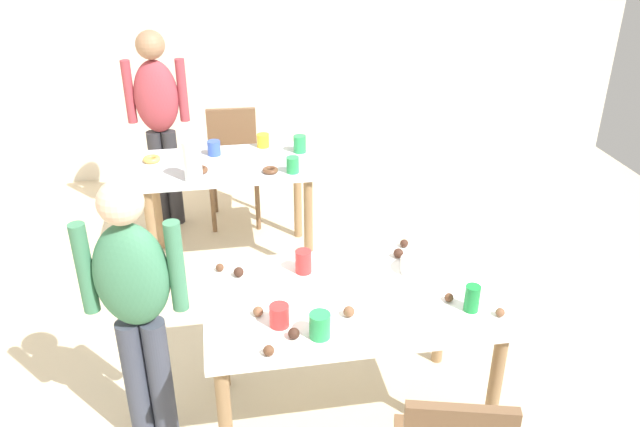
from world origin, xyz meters
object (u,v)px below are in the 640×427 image
chair_far_table (233,159)px  person_girl_near (136,300)px  mixing_bowl (418,265)px  dining_table_far (227,179)px  dining_table_near (349,311)px  person_adult_far (158,114)px  soda_can (472,298)px  pitcher_far (192,161)px

chair_far_table → person_girl_near: bearing=-102.6°
mixing_bowl → dining_table_far: bearing=119.3°
dining_table_near → person_adult_far: size_ratio=0.87×
mixing_bowl → soda_can: size_ratio=1.36×
dining_table_near → dining_table_far: same height
soda_can → pitcher_far: pitcher_far is taller
person_girl_near → dining_table_far: bearing=74.6°
dining_table_far → chair_far_table: (0.07, 0.68, -0.14)m
person_girl_near → person_adult_far: (-0.01, 2.29, 0.09)m
dining_table_near → pitcher_far: (-0.70, 1.40, 0.22)m
person_adult_far → soda_can: bearing=-60.1°
person_adult_far → pitcher_far: bearing=-74.6°
pitcher_far → person_adult_far: bearing=105.4°
person_girl_near → pitcher_far: (0.24, 1.38, 0.06)m
dining_table_near → mixing_bowl: bearing=20.2°
dining_table_far → mixing_bowl: (0.85, -1.52, 0.15)m
dining_table_far → mixing_bowl: size_ratio=6.90×
person_girl_near → pitcher_far: size_ratio=5.33×
dining_table_far → soda_can: bearing=-62.1°
dining_table_far → pitcher_far: pitcher_far is taller
dining_table_far → pitcher_far: 0.41m
chair_far_table → soda_can: (0.92, -2.53, 0.31)m
mixing_bowl → person_adult_far: bearing=121.1°
chair_far_table → mixing_bowl: size_ratio=5.26×
mixing_bowl → dining_table_near: bearing=-159.8°
chair_far_table → pitcher_far: bearing=-106.5°
mixing_bowl → pitcher_far: (-1.06, 1.26, 0.10)m
person_adult_far → dining_table_near: bearing=-67.7°
person_adult_far → mixing_bowl: person_adult_far is taller
mixing_bowl → pitcher_far: bearing=130.0°
soda_can → dining_table_near: bearing=157.4°
person_adult_far → mixing_bowl: (1.31, -2.17, -0.12)m
dining_table_near → pitcher_far: pitcher_far is taller
chair_far_table → dining_table_far: bearing=-95.5°
dining_table_far → soda_can: 2.11m
chair_far_table → person_adult_far: 0.66m
soda_can → pitcher_far: (-1.19, 1.61, 0.07)m
mixing_bowl → pitcher_far: pitcher_far is taller
dining_table_far → mixing_bowl: 1.74m
person_girl_near → soda_can: size_ratio=11.33×
person_girl_near → person_adult_far: 2.29m
dining_table_near → dining_table_far: size_ratio=1.15×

